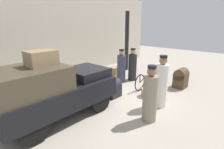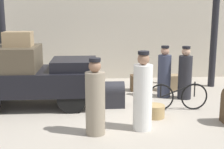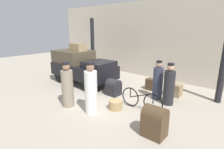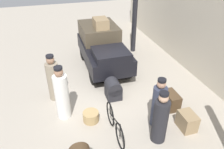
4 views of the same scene
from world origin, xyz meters
The scene contains 16 objects.
ground_plane centered at (0.00, 0.00, 0.00)m, with size 30.00×30.00×0.00m, color #A89E8E.
station_building_facade centered at (0.00, 4.08, 2.25)m, with size 16.00×0.15×4.50m.
canopy_pillar_left centered at (-3.35, 2.41, 1.77)m, with size 0.24×0.24×3.54m.
canopy_pillar_right centered at (4.02, 2.41, 1.77)m, with size 0.24×0.24×3.54m.
truck centered at (-2.22, 0.47, 0.97)m, with size 3.63×1.73×1.74m.
bicycle centered at (1.99, -0.25, 0.39)m, with size 1.71×0.04×0.80m.
wicker_basket centered at (1.24, -0.81, 0.17)m, with size 0.51×0.51×0.33m.
conductor_in_dark_uniform centered at (1.95, 1.14, 0.75)m, with size 0.42×0.42×1.65m.
porter_with_bicycle centered at (0.77, -1.59, 0.84)m, with size 0.44×0.44×1.85m.
porter_carrying_trunk centered at (-0.32, -1.79, 0.78)m, with size 0.44×0.44×1.73m.
porter_standing_middle centered at (2.54, 0.89, 0.75)m, with size 0.42×0.42×1.66m.
trunk_large_brown centered at (0.26, 0.23, 0.36)m, with size 0.58×0.53×0.74m.
trunk_barrel_dark centered at (3.13, -1.41, 0.46)m, with size 0.62×0.52×0.90m.
suitcase_small_leather centered at (2.39, 1.92, 0.27)m, with size 0.59×0.44×0.54m.
suitcase_black_upright centered at (1.34, 1.97, 0.27)m, with size 0.70×0.39×0.55m.
trunk_on_truck_roof centered at (-2.42, 0.47, 1.95)m, with size 0.77×0.58×0.41m.
Camera 3 is at (5.05, -5.46, 2.94)m, focal length 28.00 mm.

